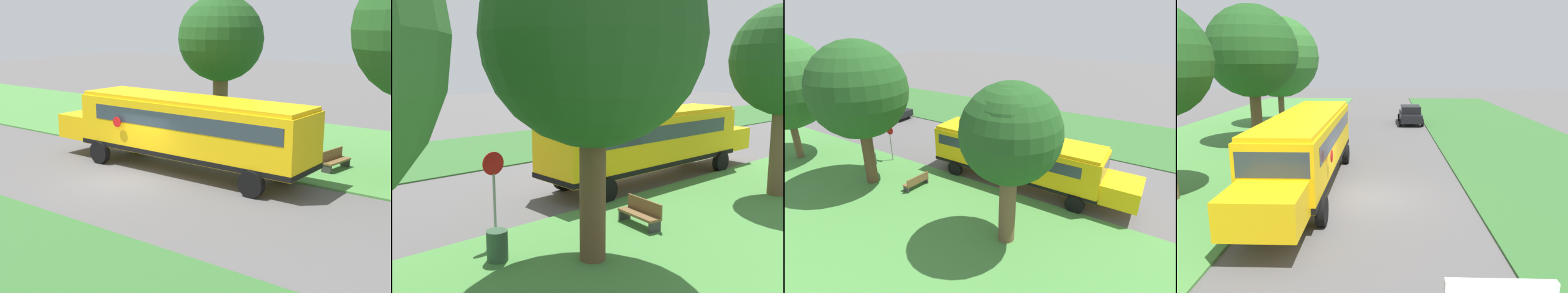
# 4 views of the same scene
# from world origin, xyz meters

# --- Properties ---
(ground_plane) EXTENTS (120.00, 120.00, 0.00)m
(ground_plane) POSITION_xyz_m (0.00, 0.00, 0.00)
(ground_plane) COLOR #565454
(school_bus) EXTENTS (2.84, 12.42, 3.16)m
(school_bus) POSITION_xyz_m (-2.70, 1.16, 1.92)
(school_bus) COLOR yellow
(school_bus) RESTS_ON ground
(car_black_nearest) EXTENTS (2.02, 4.40, 1.56)m
(car_black_nearest) POSITION_xyz_m (2.80, 18.21, 0.88)
(car_black_nearest) COLOR black
(car_black_nearest) RESTS_ON ground
(oak_tree_roadside_mid) EXTENTS (5.54, 5.54, 8.67)m
(oak_tree_roadside_mid) POSITION_xyz_m (-7.34, 8.92, 6.01)
(oak_tree_roadside_mid) COLOR brown
(oak_tree_roadside_mid) RESTS_ON ground
(oak_tree_far_end) EXTENTS (6.38, 6.38, 8.80)m
(oak_tree_far_end) POSITION_xyz_m (-7.73, 16.54, 5.59)
(oak_tree_far_end) COLOR brown
(oak_tree_far_end) RESTS_ON ground
(stop_sign) EXTENTS (0.08, 0.68, 2.74)m
(stop_sign) POSITION_xyz_m (-4.60, 10.26, 1.74)
(stop_sign) COLOR gray
(stop_sign) RESTS_ON ground
(park_bench) EXTENTS (1.65, 0.71, 0.92)m
(park_bench) POSITION_xyz_m (-6.57, 6.10, 0.47)
(park_bench) COLOR brown
(park_bench) RESTS_ON ground
(trash_bin) EXTENTS (0.56, 0.56, 0.90)m
(trash_bin) POSITION_xyz_m (-5.84, 10.95, 0.45)
(trash_bin) COLOR #2D4C33
(trash_bin) RESTS_ON ground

